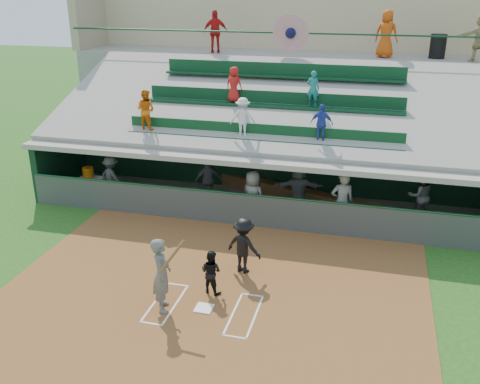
% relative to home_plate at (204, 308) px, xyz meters
% --- Properties ---
extents(ground, '(100.00, 100.00, 0.00)m').
position_rel_home_plate_xyz_m(ground, '(0.00, 0.00, -0.04)').
color(ground, '#215016').
rests_on(ground, ground).
extents(dirt_slab, '(11.00, 9.00, 0.02)m').
position_rel_home_plate_xyz_m(dirt_slab, '(0.00, 0.50, -0.03)').
color(dirt_slab, brown).
rests_on(dirt_slab, ground).
extents(home_plate, '(0.43, 0.43, 0.03)m').
position_rel_home_plate_xyz_m(home_plate, '(0.00, 0.00, 0.00)').
color(home_plate, white).
rests_on(home_plate, dirt_slab).
extents(batters_box_chalk, '(2.65, 1.85, 0.01)m').
position_rel_home_plate_xyz_m(batters_box_chalk, '(0.00, 0.00, -0.01)').
color(batters_box_chalk, white).
rests_on(batters_box_chalk, dirt_slab).
extents(dugout_floor, '(16.00, 3.50, 0.04)m').
position_rel_home_plate_xyz_m(dugout_floor, '(0.00, 6.75, -0.02)').
color(dugout_floor, gray).
rests_on(dugout_floor, ground).
extents(concourse_slab, '(20.00, 3.00, 4.60)m').
position_rel_home_plate_xyz_m(concourse_slab, '(0.00, 13.50, 2.26)').
color(concourse_slab, gray).
rests_on(concourse_slab, ground).
extents(grandstand, '(20.40, 10.40, 7.80)m').
position_rel_home_plate_xyz_m(grandstand, '(-0.01, 10.51, 2.23)').
color(grandstand, '#464A46').
rests_on(grandstand, ground).
extents(batter_at_plate, '(0.97, 0.83, 1.95)m').
position_rel_home_plate_xyz_m(batter_at_plate, '(-0.97, -0.24, 0.95)').
color(batter_at_plate, '#535551').
rests_on(batter_at_plate, dirt_slab).
extents(catcher, '(0.68, 0.59, 1.19)m').
position_rel_home_plate_xyz_m(catcher, '(-0.05, 0.79, 0.58)').
color(catcher, black).
rests_on(catcher, dirt_slab).
extents(home_umpire, '(1.17, 0.89, 1.60)m').
position_rel_home_plate_xyz_m(home_umpire, '(0.50, 2.04, 0.78)').
color(home_umpire, black).
rests_on(home_umpire, dirt_slab).
extents(dugout_bench, '(15.07, 5.73, 0.47)m').
position_rel_home_plate_xyz_m(dugout_bench, '(0.07, 7.90, 0.24)').
color(dugout_bench, brown).
rests_on(dugout_bench, dugout_floor).
extents(white_table, '(0.94, 0.75, 0.76)m').
position_rel_home_plate_xyz_m(white_table, '(-6.35, 5.94, 0.39)').
color(white_table, silver).
rests_on(white_table, dugout_floor).
extents(water_cooler, '(0.40, 0.40, 0.40)m').
position_rel_home_plate_xyz_m(water_cooler, '(-6.42, 5.97, 0.96)').
color(water_cooler, '#CA630B').
rests_on(water_cooler, white_table).
extents(dugout_player_a, '(1.17, 0.91, 1.59)m').
position_rel_home_plate_xyz_m(dugout_player_a, '(-5.58, 6.13, 0.80)').
color(dugout_player_a, '#50524E').
rests_on(dugout_player_a, dugout_floor).
extents(dugout_player_b, '(1.03, 0.77, 1.63)m').
position_rel_home_plate_xyz_m(dugout_player_b, '(-1.98, 6.66, 0.82)').
color(dugout_player_b, '#545752').
rests_on(dugout_player_b, dugout_floor).
extents(dugout_player_c, '(1.02, 0.86, 1.78)m').
position_rel_home_plate_xyz_m(dugout_player_c, '(-0.01, 5.33, 0.90)').
color(dugout_player_c, '#535651').
rests_on(dugout_player_c, dugout_floor).
extents(dugout_player_d, '(1.76, 0.86, 1.82)m').
position_rel_home_plate_xyz_m(dugout_player_d, '(1.35, 6.38, 0.91)').
color(dugout_player_d, '#5E605B').
rests_on(dugout_player_d, dugout_floor).
extents(dugout_player_e, '(0.82, 0.64, 1.99)m').
position_rel_home_plate_xyz_m(dugout_player_e, '(2.90, 5.33, 1.00)').
color(dugout_player_e, '#5F615C').
rests_on(dugout_player_e, dugout_floor).
extents(dugout_player_f, '(1.02, 0.90, 1.75)m').
position_rel_home_plate_xyz_m(dugout_player_f, '(5.38, 6.85, 0.88)').
color(dugout_player_f, '#60625D').
rests_on(dugout_player_f, dugout_floor).
extents(trash_bin, '(0.65, 0.65, 0.97)m').
position_rel_home_plate_xyz_m(trash_bin, '(5.93, 13.34, 5.05)').
color(trash_bin, black).
rests_on(trash_bin, concourse_slab).
extents(concourse_staff_a, '(1.16, 0.74, 1.83)m').
position_rel_home_plate_xyz_m(concourse_staff_a, '(-3.49, 12.79, 5.48)').
color(concourse_staff_a, red).
rests_on(concourse_staff_a, concourse_slab).
extents(concourse_staff_b, '(1.06, 0.82, 1.93)m').
position_rel_home_plate_xyz_m(concourse_staff_b, '(3.82, 13.06, 5.53)').
color(concourse_staff_b, '#C7460B').
rests_on(concourse_staff_b, concourse_slab).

